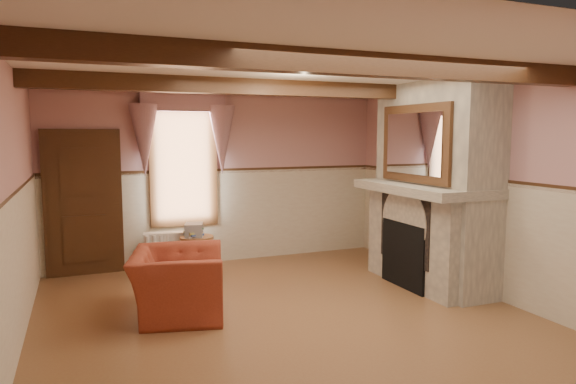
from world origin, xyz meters
name	(u,v)px	position (x,y,z in m)	size (l,w,h in m)	color
floor	(290,321)	(0.00, 0.00, 0.00)	(5.50, 6.00, 0.01)	brown
ceiling	(290,68)	(0.00, 0.00, 2.80)	(5.50, 6.00, 0.01)	silver
wall_back	(220,177)	(0.00, 3.00, 1.40)	(5.50, 0.02, 2.80)	tan
wall_front	(493,258)	(0.00, -3.00, 1.40)	(5.50, 0.02, 2.80)	tan
wall_left	(7,212)	(-2.75, 0.00, 1.40)	(0.02, 6.00, 2.80)	tan
wall_right	(485,188)	(2.75, 0.00, 1.40)	(0.02, 6.00, 2.80)	tan
wainscot	(290,256)	(0.00, 0.00, 0.75)	(5.50, 6.00, 1.50)	beige
chair_rail	(290,189)	(0.00, 0.00, 1.50)	(5.50, 6.00, 0.08)	black
firebox	(408,255)	(2.00, 0.60, 0.45)	(0.20, 0.95, 0.90)	black
armchair	(178,283)	(-1.13, 0.67, 0.38)	(1.17, 1.02, 0.76)	maroon
side_table	(197,254)	(-0.52, 2.46, 0.28)	(0.51, 0.51, 0.55)	brown
book_stack	(194,230)	(-0.56, 2.48, 0.65)	(0.26, 0.32, 0.20)	#B7AD8C
radiator	(167,252)	(-0.93, 2.70, 0.30)	(0.70, 0.18, 0.60)	silver
bowl	(416,179)	(2.24, 0.80, 1.47)	(0.38, 0.38, 0.09)	brown
mantel_clock	(400,174)	(2.24, 1.18, 1.52)	(0.14, 0.24, 0.20)	black
oil_lamp	(412,172)	(2.24, 0.89, 1.56)	(0.11, 0.11, 0.28)	gold
candle_red	(447,181)	(2.24, 0.14, 1.50)	(0.06, 0.06, 0.16)	maroon
jar_yellow	(450,183)	(2.24, 0.08, 1.48)	(0.06, 0.06, 0.12)	gold
fireplace	(435,185)	(2.42, 0.60, 1.40)	(0.85, 2.00, 2.80)	gray
mantel	(424,188)	(2.24, 0.60, 1.36)	(1.05, 2.05, 0.12)	gray
overmantel_mirror	(414,144)	(2.06, 0.60, 1.97)	(0.06, 1.44, 1.04)	silver
door	(83,205)	(-2.10, 2.94, 1.05)	(1.10, 0.10, 2.10)	black
window	(184,163)	(-0.60, 2.97, 1.65)	(1.06, 0.08, 2.02)	white
window_drapes	(184,124)	(-0.60, 2.88, 2.25)	(1.30, 0.14, 1.40)	gray
ceiling_beam_front	(343,63)	(0.00, -1.20, 2.70)	(5.50, 0.18, 0.20)	black
ceiling_beam_back	(254,87)	(0.00, 1.20, 2.70)	(5.50, 0.18, 0.20)	black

